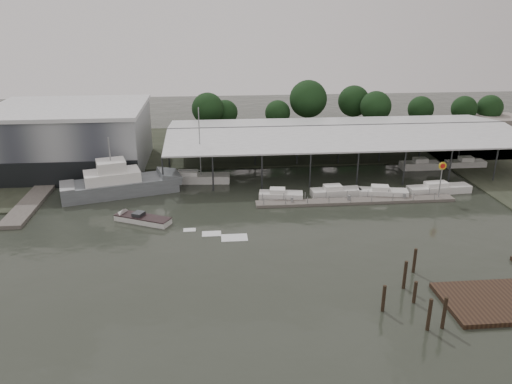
{
  "coord_description": "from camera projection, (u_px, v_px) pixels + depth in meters",
  "views": [
    {
      "loc": [
        -4.77,
        -53.27,
        25.81
      ],
      "look_at": [
        0.9,
        8.73,
        2.5
      ],
      "focal_mm": 35.0,
      "sensor_mm": 36.0,
      "label": 1
    }
  ],
  "objects": [
    {
      "name": "covered_boat_shed",
      "position": [
        340.0,
        129.0,
        84.55
      ],
      "size": [
        58.24,
        24.0,
        6.96
      ],
      "color": "white",
      "rests_on": "ground"
    },
    {
      "name": "trawler_dock",
      "position": [
        32.0,
        201.0,
        69.55
      ],
      "size": [
        3.0,
        18.0,
        0.5
      ],
      "color": "#635D57",
      "rests_on": "ground"
    },
    {
      "name": "moored_cruiser_0",
      "position": [
        280.0,
        195.0,
        70.63
      ],
      "size": [
        6.42,
        3.13,
        1.7
      ],
      "rotation": [
        0.0,
        0.0,
        -0.16
      ],
      "color": "white",
      "rests_on": "ground"
    },
    {
      "name": "mooring_pilings",
      "position": [
        415.0,
        294.0,
        45.54
      ],
      "size": [
        5.78,
        9.92,
        3.64
      ],
      "color": "black",
      "rests_on": "ground"
    },
    {
      "name": "moored_cruiser_2",
      "position": [
        383.0,
        192.0,
        71.68
      ],
      "size": [
        7.2,
        3.5,
        1.7
      ],
      "rotation": [
        0.0,
        0.0,
        -0.2
      ],
      "color": "white",
      "rests_on": "ground"
    },
    {
      "name": "floating_dock",
      "position": [
        355.0,
        201.0,
        69.67
      ],
      "size": [
        28.0,
        2.0,
        1.4
      ],
      "color": "#635D57",
      "rests_on": "ground"
    },
    {
      "name": "moored_cruiser_1",
      "position": [
        335.0,
        192.0,
        71.94
      ],
      "size": [
        7.31,
        2.66,
        1.7
      ],
      "rotation": [
        0.0,
        0.0,
        0.06
      ],
      "color": "white",
      "rests_on": "ground"
    },
    {
      "name": "land_strip_west",
      "position": [
        2.0,
        169.0,
        83.67
      ],
      "size": [
        20.0,
        40.0,
        0.3
      ],
      "color": "#353B2C",
      "rests_on": "ground"
    },
    {
      "name": "storage_warehouse",
      "position": [
        71.0,
        137.0,
        82.82
      ],
      "size": [
        24.5,
        20.5,
        10.5
      ],
      "color": "gray",
      "rests_on": "ground"
    },
    {
      "name": "white_sailboat",
      "position": [
        197.0,
        178.0,
        77.62
      ],
      "size": [
        9.98,
        3.26,
        11.9
      ],
      "rotation": [
        0.0,
        0.0,
        -0.07
      ],
      "color": "white",
      "rests_on": "ground"
    },
    {
      "name": "moored_cruiser_3",
      "position": [
        439.0,
        189.0,
        73.18
      ],
      "size": [
        9.51,
        2.98,
        1.7
      ],
      "rotation": [
        0.0,
        0.0,
        0.08
      ],
      "color": "white",
      "rests_on": "ground"
    },
    {
      "name": "horizon_tree_line",
      "position": [
        339.0,
        106.0,
        103.6
      ],
      "size": [
        65.88,
        11.34,
        11.61
      ],
      "color": "#2F1F15",
      "rests_on": "ground"
    },
    {
      "name": "land_strip_far",
      "position": [
        236.0,
        145.0,
        98.27
      ],
      "size": [
        140.0,
        30.0,
        0.3
      ],
      "color": "#353B2C",
      "rests_on": "ground"
    },
    {
      "name": "grey_trawler",
      "position": [
        121.0,
        183.0,
        72.45
      ],
      "size": [
        17.64,
        9.39,
        8.84
      ],
      "rotation": [
        0.0,
        0.0,
        0.28
      ],
      "color": "slate",
      "rests_on": "ground"
    },
    {
      "name": "speedboat_underway",
      "position": [
        138.0,
        218.0,
        63.49
      ],
      "size": [
        17.68,
        9.76,
        2.0
      ],
      "rotation": [
        0.0,
        0.0,
        2.68
      ],
      "color": "white",
      "rests_on": "ground"
    },
    {
      "name": "ground",
      "position": [
        255.0,
        238.0,
        59.14
      ],
      "size": [
        200.0,
        200.0,
        0.0
      ],
      "primitive_type": "plane",
      "color": "#272C24",
      "rests_on": "ground"
    },
    {
      "name": "shell_fuel_sign",
      "position": [
        442.0,
        173.0,
        69.39
      ],
      "size": [
        1.1,
        0.18,
        5.55
      ],
      "color": "gray",
      "rests_on": "ground"
    }
  ]
}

